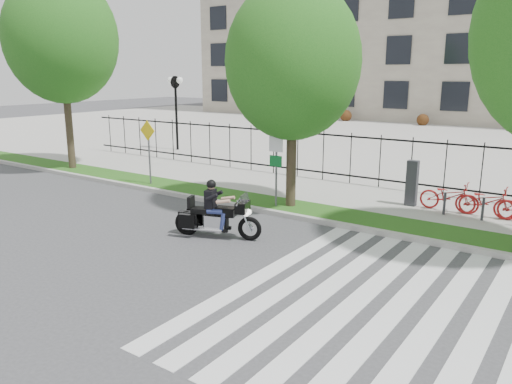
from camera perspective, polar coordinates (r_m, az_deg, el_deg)
The scene contains 13 objects.
ground at distance 12.67m, azimuth -7.13°, elevation -7.02°, with size 120.00×120.00×0.00m, color #3C3C3F.
curb at distance 15.76m, azimuth 2.87°, elevation -2.52°, with size 60.00×0.20×0.15m, color #A8A69E.
grass_verge at distance 16.46m, azimuth 4.45°, elevation -1.84°, with size 60.00×1.50×0.15m, color #245A16.
sidewalk at distance 18.59m, azimuth 8.38°, elevation -0.16°, with size 60.00×3.50×0.15m, color #ADAAA2.
plaza at distance 34.96m, azimuth 21.52°, elevation 5.38°, with size 80.00×34.00×0.10m, color #ADAAA2.
crosswalk_stripes at distance 10.31m, azimuth 13.75°, elevation -12.25°, with size 5.70×8.00×0.01m, color silver, non-canonical shape.
iron_fence at distance 19.93m, azimuth 10.76°, elevation 3.82°, with size 30.00×0.06×2.00m, color black, non-canonical shape.
lamp_post_left at distance 28.86m, azimuth -9.17°, elevation 10.92°, with size 1.06×0.70×4.25m.
street_tree_0 at distance 24.22m, azimuth -21.34°, elevation 15.99°, with size 4.86×4.86×8.50m.
street_tree_1 at distance 15.96m, azimuth 4.24°, elevation 14.63°, with size 4.24×4.24×7.05m.
sign_pole_regulatory at distance 16.05m, azimuth 2.31°, elevation 3.88°, with size 0.50×0.09×2.50m.
sign_pole_warning at distance 19.81m, azimuth -12.19°, elevation 5.43°, with size 0.78×0.09×2.49m.
motorcycle_rider at distance 13.64m, azimuth -4.52°, elevation -2.59°, with size 2.43×1.20×1.94m.
Camera 1 is at (8.02, -8.75, 4.41)m, focal length 35.00 mm.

